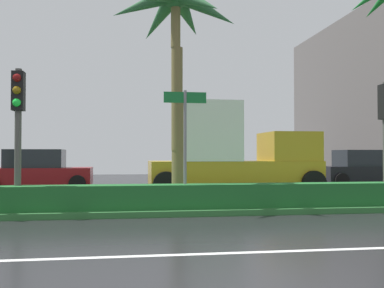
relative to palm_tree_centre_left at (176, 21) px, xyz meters
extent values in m
cube|color=black|center=(0.03, 0.98, -5.37)|extent=(90.00, 42.00, 0.10)
cube|color=white|center=(0.03, -6.02, -5.32)|extent=(81.00, 0.14, 0.01)
cube|color=#2D6B33|center=(0.03, -0.02, -5.25)|extent=(85.50, 4.00, 0.15)
cube|color=#1E6028|center=(0.03, -1.42, -4.87)|extent=(76.50, 0.70, 0.60)
cylinder|color=brown|center=(0.10, 0.04, -4.44)|extent=(0.43, 0.43, 1.47)
cylinder|color=brown|center=(0.06, 0.02, -2.97)|extent=(0.38, 0.38, 1.47)
cylinder|color=brown|center=(0.03, 0.01, -1.50)|extent=(0.32, 0.32, 1.47)
cylinder|color=brown|center=(-0.01, -0.01, -0.02)|extent=(0.27, 0.27, 1.47)
cone|color=#2B5C35|center=(0.88, 0.10, 0.43)|extent=(2.07, 0.81, 1.28)
cone|color=#2B5C35|center=(0.42, 0.77, 0.43)|extent=(1.45, 2.03, 1.28)
cone|color=#2B5C35|center=(-0.40, 0.73, 0.32)|extent=(1.40, 2.00, 1.47)
cone|color=#2B5C35|center=(-0.89, -0.11, 0.41)|extent=(2.05, 0.77, 1.31)
cone|color=#2B5C35|center=(0.45, -0.75, 0.37)|extent=(1.53, 1.98, 1.38)
cylinder|color=#4C4C47|center=(-4.02, -1.23, -3.44)|extent=(0.16, 0.16, 3.46)
cube|color=black|center=(-4.02, -1.23, -2.27)|extent=(0.28, 0.32, 0.96)
sphere|color=maroon|center=(-4.02, -1.40, -1.97)|extent=(0.20, 0.20, 0.20)
sphere|color=#7F600F|center=(-4.02, -1.40, -2.27)|extent=(0.20, 0.20, 0.20)
sphere|color=#1EEA3F|center=(-4.02, -1.40, -2.57)|extent=(0.20, 0.20, 0.20)
cylinder|color=slate|center=(0.09, -1.31, -3.67)|extent=(0.08, 0.08, 3.00)
cube|color=#146B2D|center=(0.09, -1.31, -2.35)|extent=(1.10, 0.03, 0.28)
cube|color=maroon|center=(-4.95, 6.81, -4.72)|extent=(4.30, 1.76, 0.72)
cube|color=#1E2328|center=(-5.10, 6.81, -3.98)|extent=(2.30, 1.58, 0.76)
cylinder|color=black|center=(-3.30, 7.71, -4.98)|extent=(0.68, 0.22, 0.68)
cylinder|color=black|center=(-3.30, 5.91, -4.98)|extent=(0.68, 0.22, 0.68)
cylinder|color=black|center=(-6.60, 7.71, -4.98)|extent=(0.68, 0.22, 0.68)
cube|color=#B28C1E|center=(2.69, 4.07, -4.51)|extent=(6.40, 2.30, 0.90)
cube|color=#B28C1E|center=(4.89, 4.07, -3.51)|extent=(1.90, 2.21, 1.10)
cube|color=silver|center=(1.64, 4.07, -2.96)|extent=(2.30, 2.35, 2.20)
cylinder|color=black|center=(5.39, 5.24, -4.86)|extent=(0.92, 0.30, 0.92)
cylinder|color=black|center=(5.39, 2.90, -4.86)|extent=(0.92, 0.30, 0.92)
cylinder|color=black|center=(-0.01, 5.24, -4.86)|extent=(0.92, 0.30, 0.92)
cylinder|color=black|center=(-0.01, 2.90, -4.86)|extent=(0.92, 0.30, 0.92)
cube|color=black|center=(9.79, 7.06, -4.72)|extent=(4.30, 1.76, 0.72)
cube|color=#1E2328|center=(9.64, 7.06, -3.98)|extent=(2.30, 1.58, 0.76)
cylinder|color=black|center=(8.14, 7.96, -4.98)|extent=(0.68, 0.22, 0.68)
cylinder|color=black|center=(8.14, 6.16, -4.98)|extent=(0.68, 0.22, 0.68)
camera|label=1|loc=(-1.48, -12.78, -3.82)|focal=42.37mm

